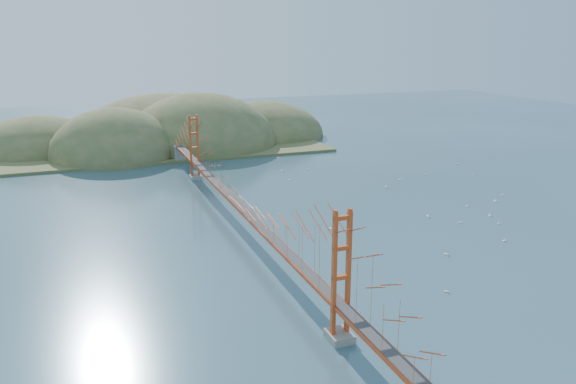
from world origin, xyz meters
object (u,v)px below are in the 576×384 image
object	(u,v)px
sailboat_2	(504,240)
sailboat_1	(460,222)
sailboat_0	(428,216)
bridge	(240,180)

from	to	relation	value
sailboat_2	sailboat_1	size ratio (longest dim) A/B	1.20
sailboat_2	sailboat_0	xyz separation A→B (m)	(-3.23, 12.01, -0.00)
bridge	sailboat_1	bearing A→B (deg)	-14.89
sailboat_0	sailboat_1	bearing A→B (deg)	-56.02
sailboat_2	bridge	bearing A→B (deg)	152.09
sailboat_0	bridge	bearing A→B (deg)	171.72
bridge	sailboat_1	world-z (taller)	bridge
bridge	sailboat_0	size ratio (longest dim) A/B	134.38
sailboat_1	sailboat_0	size ratio (longest dim) A/B	0.84
sailboat_2	sailboat_0	bearing A→B (deg)	105.06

